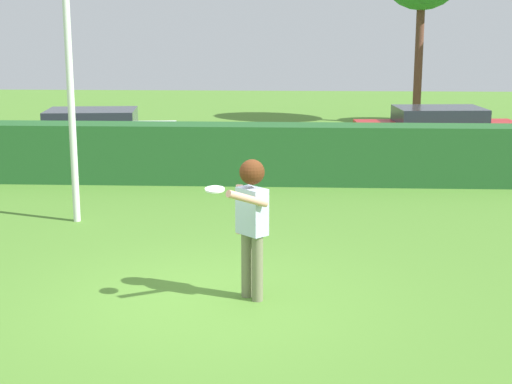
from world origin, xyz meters
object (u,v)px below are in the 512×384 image
frisbee (215,189)px  parked_car_white (92,132)px  parked_car_red (438,129)px  person (251,213)px  lamppost (68,48)px

frisbee → parked_car_white: frisbee is taller
parked_car_white → parked_car_red: 8.89m
parked_car_white → frisbee: bearing=-67.9°
person → parked_car_white: 10.93m
parked_car_red → frisbee: bearing=-112.7°
person → frisbee: bearing=-140.8°
frisbee → parked_car_red: 12.14m
parked_car_white → parked_car_red: bearing=6.0°
person → parked_car_red: 11.66m
lamppost → parked_car_white: (-1.33, 6.23, -2.29)m
parked_car_red → person: bearing=-111.5°
frisbee → parked_car_red: (4.68, 11.18, -0.79)m
person → frisbee: person is taller
frisbee → parked_car_white: size_ratio=0.05×
person → frisbee: (-0.41, -0.34, 0.37)m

